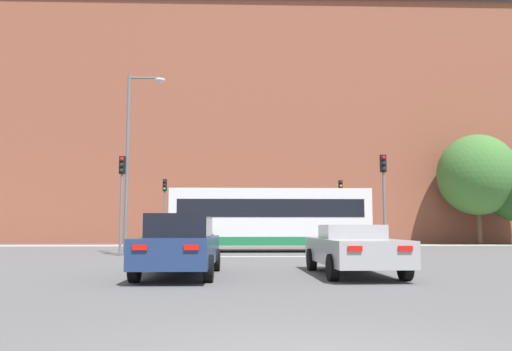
{
  "coord_description": "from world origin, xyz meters",
  "views": [
    {
      "loc": [
        -0.67,
        -4.46,
        1.28
      ],
      "look_at": [
        0.1,
        19.74,
        3.78
      ],
      "focal_mm": 35.0,
      "sensor_mm": 36.0,
      "label": 1
    }
  ],
  "objects_px": {
    "car_roadster_right": "(353,249)",
    "bus_crossing_lead": "(270,218)",
    "traffic_light_far_right": "(341,202)",
    "street_lamp_junction": "(133,146)",
    "traffic_light_far_left": "(164,201)",
    "traffic_light_near_right": "(384,188)",
    "car_saloon_left": "(180,245)",
    "traffic_light_near_left": "(122,189)",
    "pedestrian_waiting": "(312,231)"
  },
  "relations": [
    {
      "from": "traffic_light_near_right",
      "to": "pedestrian_waiting",
      "type": "distance_m",
      "value": 11.58
    },
    {
      "from": "pedestrian_waiting",
      "to": "traffic_light_far_left",
      "type": "bearing_deg",
      "value": 135.33
    },
    {
      "from": "car_roadster_right",
      "to": "traffic_light_near_right",
      "type": "bearing_deg",
      "value": 67.14
    },
    {
      "from": "traffic_light_far_left",
      "to": "car_saloon_left",
      "type": "bearing_deg",
      "value": -80.23
    },
    {
      "from": "street_lamp_junction",
      "to": "pedestrian_waiting",
      "type": "relative_size",
      "value": 5.06
    },
    {
      "from": "car_roadster_right",
      "to": "street_lamp_junction",
      "type": "relative_size",
      "value": 0.57
    },
    {
      "from": "car_saloon_left",
      "to": "traffic_light_near_right",
      "type": "bearing_deg",
      "value": 49.35
    },
    {
      "from": "traffic_light_near_left",
      "to": "traffic_light_near_right",
      "type": "xyz_separation_m",
      "value": [
        11.88,
        0.04,
        0.08
      ]
    },
    {
      "from": "traffic_light_near_left",
      "to": "street_lamp_junction",
      "type": "bearing_deg",
      "value": 58.69
    },
    {
      "from": "traffic_light_far_right",
      "to": "bus_crossing_lead",
      "type": "bearing_deg",
      "value": -123.75
    },
    {
      "from": "car_saloon_left",
      "to": "traffic_light_far_right",
      "type": "bearing_deg",
      "value": 68.45
    },
    {
      "from": "traffic_light_far_right",
      "to": "traffic_light_near_right",
      "type": "height_order",
      "value": "traffic_light_near_right"
    },
    {
      "from": "traffic_light_near_left",
      "to": "street_lamp_junction",
      "type": "relative_size",
      "value": 0.53
    },
    {
      "from": "car_saloon_left",
      "to": "traffic_light_far_left",
      "type": "relative_size",
      "value": 1.09
    },
    {
      "from": "car_roadster_right",
      "to": "traffic_light_near_left",
      "type": "xyz_separation_m",
      "value": [
        -8.35,
        9.04,
        2.29
      ]
    },
    {
      "from": "traffic_light_far_left",
      "to": "street_lamp_junction",
      "type": "relative_size",
      "value": 0.53
    },
    {
      "from": "traffic_light_far_right",
      "to": "traffic_light_near_left",
      "type": "height_order",
      "value": "traffic_light_far_right"
    },
    {
      "from": "pedestrian_waiting",
      "to": "traffic_light_near_right",
      "type": "bearing_deg",
      "value": -127.05
    },
    {
      "from": "traffic_light_far_right",
      "to": "pedestrian_waiting",
      "type": "height_order",
      "value": "traffic_light_far_right"
    },
    {
      "from": "car_roadster_right",
      "to": "street_lamp_junction",
      "type": "bearing_deg",
      "value": 128.23
    },
    {
      "from": "traffic_light_far_right",
      "to": "traffic_light_far_left",
      "type": "relative_size",
      "value": 1.0
    },
    {
      "from": "traffic_light_near_right",
      "to": "street_lamp_junction",
      "type": "distance_m",
      "value": 11.72
    },
    {
      "from": "traffic_light_near_left",
      "to": "traffic_light_far_left",
      "type": "bearing_deg",
      "value": 88.75
    },
    {
      "from": "traffic_light_near_left",
      "to": "traffic_light_near_right",
      "type": "distance_m",
      "value": 11.88
    },
    {
      "from": "car_roadster_right",
      "to": "bus_crossing_lead",
      "type": "xyz_separation_m",
      "value": [
        -1.5,
        12.59,
        1.04
      ]
    },
    {
      "from": "traffic_light_far_left",
      "to": "pedestrian_waiting",
      "type": "bearing_deg",
      "value": 0.98
    },
    {
      "from": "pedestrian_waiting",
      "to": "street_lamp_junction",
      "type": "bearing_deg",
      "value": -178.11
    },
    {
      "from": "car_roadster_right",
      "to": "car_saloon_left",
      "type": "bearing_deg",
      "value": -179.42
    },
    {
      "from": "car_saloon_left",
      "to": "bus_crossing_lead",
      "type": "bearing_deg",
      "value": 76.97
    },
    {
      "from": "traffic_light_far_right",
      "to": "traffic_light_near_left",
      "type": "distance_m",
      "value": 16.9
    },
    {
      "from": "car_saloon_left",
      "to": "bus_crossing_lead",
      "type": "height_order",
      "value": "bus_crossing_lead"
    },
    {
      "from": "bus_crossing_lead",
      "to": "traffic_light_far_right",
      "type": "xyz_separation_m",
      "value": [
        5.4,
        8.08,
        1.27
      ]
    },
    {
      "from": "bus_crossing_lead",
      "to": "traffic_light_near_right",
      "type": "xyz_separation_m",
      "value": [
        5.03,
        -3.5,
        1.33
      ]
    },
    {
      "from": "car_roadster_right",
      "to": "bus_crossing_lead",
      "type": "bearing_deg",
      "value": 95.16
    },
    {
      "from": "car_saloon_left",
      "to": "car_roadster_right",
      "type": "relative_size",
      "value": 1.01
    },
    {
      "from": "car_roadster_right",
      "to": "pedestrian_waiting",
      "type": "distance_m",
      "value": 20.43
    },
    {
      "from": "car_saloon_left",
      "to": "traffic_light_near_left",
      "type": "height_order",
      "value": "traffic_light_near_left"
    },
    {
      "from": "traffic_light_far_left",
      "to": "pedestrian_waiting",
      "type": "height_order",
      "value": "traffic_light_far_left"
    },
    {
      "from": "car_saloon_left",
      "to": "traffic_light_near_right",
      "type": "xyz_separation_m",
      "value": [
        8.14,
        9.26,
        2.25
      ]
    },
    {
      "from": "car_roadster_right",
      "to": "traffic_light_far_right",
      "type": "height_order",
      "value": "traffic_light_far_right"
    },
    {
      "from": "car_saloon_left",
      "to": "traffic_light_near_right",
      "type": "height_order",
      "value": "traffic_light_near_right"
    },
    {
      "from": "car_saloon_left",
      "to": "street_lamp_junction",
      "type": "distance_m",
      "value": 11.17
    },
    {
      "from": "street_lamp_junction",
      "to": "car_saloon_left",
      "type": "bearing_deg",
      "value": -70.79
    },
    {
      "from": "traffic_light_near_right",
      "to": "pedestrian_waiting",
      "type": "relative_size",
      "value": 2.75
    },
    {
      "from": "bus_crossing_lead",
      "to": "street_lamp_junction",
      "type": "bearing_deg",
      "value": 114.65
    },
    {
      "from": "traffic_light_far_right",
      "to": "traffic_light_far_left",
      "type": "bearing_deg",
      "value": -177.65
    },
    {
      "from": "car_roadster_right",
      "to": "traffic_light_far_left",
      "type": "height_order",
      "value": "traffic_light_far_left"
    },
    {
      "from": "car_roadster_right",
      "to": "traffic_light_far_left",
      "type": "relative_size",
      "value": 1.07
    },
    {
      "from": "traffic_light_near_left",
      "to": "pedestrian_waiting",
      "type": "relative_size",
      "value": 2.68
    },
    {
      "from": "car_saloon_left",
      "to": "traffic_light_near_left",
      "type": "xyz_separation_m",
      "value": [
        -3.75,
        9.22,
        2.17
      ]
    }
  ]
}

